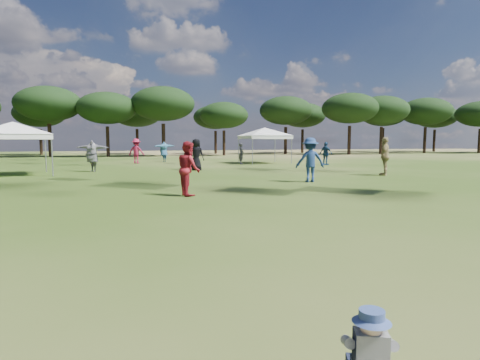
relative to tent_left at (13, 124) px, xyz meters
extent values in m
cylinder|color=black|center=(-2.01, 24.45, -0.75)|extent=(0.40, 0.40, 3.46)
ellipsoid|color=black|center=(-2.01, 24.45, 3.07)|extent=(6.73, 6.73, 3.63)
cylinder|color=black|center=(3.80, 23.27, -0.87)|extent=(0.37, 0.37, 3.21)
ellipsoid|color=black|center=(3.80, 23.27, 2.66)|extent=(6.24, 6.24, 3.36)
cylinder|color=black|center=(9.63, 22.82, -0.70)|extent=(0.41, 0.41, 3.56)
ellipsoid|color=black|center=(9.63, 22.82, 3.22)|extent=(6.91, 6.91, 3.73)
cylinder|color=black|center=(16.57, 23.15, -1.04)|extent=(0.33, 0.33, 2.88)
ellipsoid|color=black|center=(16.57, 23.15, 2.13)|extent=(5.60, 5.60, 3.02)
cylinder|color=black|center=(25.34, 25.62, -0.76)|extent=(0.39, 0.39, 3.44)
ellipsoid|color=black|center=(25.34, 25.62, 3.03)|extent=(6.69, 6.69, 3.60)
cylinder|color=black|center=(32.15, 21.70, -0.71)|extent=(0.40, 0.40, 3.53)
ellipsoid|color=black|center=(32.15, 21.70, 3.18)|extent=(6.86, 6.86, 3.70)
cylinder|color=black|center=(37.02, 22.10, -0.74)|extent=(0.40, 0.40, 3.47)
ellipsoid|color=black|center=(37.02, 22.10, 3.07)|extent=(6.74, 6.74, 3.63)
cylinder|color=black|center=(45.60, 24.10, -0.69)|extent=(0.41, 0.41, 3.57)
ellipsoid|color=black|center=(45.60, 24.10, 3.24)|extent=(6.94, 6.94, 3.74)
cylinder|color=black|center=(52.72, 21.76, -0.80)|extent=(0.38, 0.38, 3.35)
cylinder|color=black|center=(-4.14, 31.96, -0.92)|extent=(0.36, 0.36, 3.11)
ellipsoid|color=black|center=(-4.14, 31.96, 2.50)|extent=(6.05, 6.05, 3.26)
cylinder|color=black|center=(7.20, 31.17, -0.88)|extent=(0.37, 0.37, 3.20)
ellipsoid|color=black|center=(7.20, 31.17, 2.64)|extent=(6.21, 6.21, 3.35)
cylinder|color=black|center=(17.20, 29.98, -0.98)|extent=(0.34, 0.34, 2.99)
ellipsoid|color=black|center=(17.20, 29.98, 2.31)|extent=(5.81, 5.81, 3.13)
cylinder|color=black|center=(30.00, 30.39, -0.82)|extent=(0.38, 0.38, 3.31)
ellipsoid|color=black|center=(30.00, 30.39, 2.82)|extent=(6.43, 6.43, 3.47)
cylinder|color=black|center=(43.68, 30.76, -0.66)|extent=(0.42, 0.42, 3.64)
ellipsoid|color=black|center=(43.68, 30.76, 3.34)|extent=(7.06, 7.06, 3.81)
cylinder|color=black|center=(52.78, 30.15, -0.75)|extent=(0.40, 0.40, 3.46)
ellipsoid|color=black|center=(52.78, 30.15, 3.06)|extent=(6.72, 6.72, 3.62)
cylinder|color=gray|center=(1.83, -1.09, -1.51)|extent=(0.06, 0.06, 1.93)
cylinder|color=gray|center=(1.09, 1.83, -1.51)|extent=(0.06, 0.06, 1.93)
cube|color=white|center=(0.00, 0.00, -0.60)|extent=(3.86, 3.86, 0.25)
pyramid|color=white|center=(0.00, 0.00, 0.12)|extent=(6.27, 6.27, 0.60)
cylinder|color=gray|center=(13.93, 5.03, -1.48)|extent=(0.06, 0.06, 2.00)
cylinder|color=gray|center=(16.99, 5.12, -1.48)|extent=(0.06, 0.06, 2.00)
cylinder|color=gray|center=(13.84, 8.09, -1.48)|extent=(0.06, 0.06, 2.00)
cylinder|color=gray|center=(16.90, 8.18, -1.48)|extent=(0.06, 0.06, 2.00)
cube|color=white|center=(15.41, 6.61, -0.53)|extent=(3.31, 3.31, 0.25)
pyramid|color=white|center=(15.41, 6.61, 0.19)|extent=(6.54, 6.54, 0.60)
cube|color=white|center=(6.45, -19.66, -2.19)|extent=(0.26, 0.23, 0.23)
cylinder|color=white|center=(6.34, -19.54, -2.19)|extent=(0.15, 0.23, 0.14)
cylinder|color=white|center=(6.60, -19.65, -2.19)|extent=(0.15, 0.23, 0.14)
sphere|color=#E0B293|center=(6.45, -19.66, -2.04)|extent=(0.16, 0.16, 0.16)
cone|color=#4661A4|center=(6.45, -19.66, -2.00)|extent=(0.26, 0.26, 0.03)
cylinder|color=#4661A4|center=(6.45, -19.66, -1.96)|extent=(0.17, 0.17, 0.07)
imported|color=#313136|center=(13.32, 5.72, -1.71)|extent=(0.53, 0.65, 1.54)
imported|color=#998753|center=(17.26, -5.26, -1.54)|extent=(1.09, 1.10, 1.87)
imported|color=black|center=(9.09, 0.71, -1.58)|extent=(1.05, 0.97, 1.80)
imported|color=navy|center=(18.67, 3.08, -1.67)|extent=(0.79, 1.02, 1.61)
imported|color=navy|center=(12.33, -7.08, -1.57)|extent=(1.28, 0.89, 1.81)
imported|color=maroon|center=(6.89, -9.72, -1.64)|extent=(0.71, 0.87, 1.67)
imported|color=#55545A|center=(3.47, 1.39, -1.63)|extent=(2.04, 1.66, 1.70)
imported|color=maroon|center=(6.13, 8.98, -1.56)|extent=(1.37, 1.12, 1.85)
imported|color=#275677|center=(8.36, 10.83, -1.66)|extent=(2.00, 1.50, 1.63)
camera|label=1|loc=(4.85, -21.87, -0.80)|focal=30.00mm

